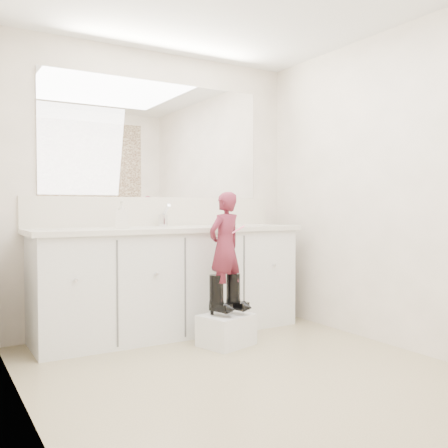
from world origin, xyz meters
TOP-DOWN VIEW (x-y plane):
  - floor at (0.00, 0.00)m, footprint 3.00×3.00m
  - wall_back at (0.00, 1.50)m, footprint 2.60×0.00m
  - wall_left at (-1.30, 0.00)m, footprint 0.00×3.00m
  - wall_right at (1.30, 0.00)m, footprint 0.00×3.00m
  - vanity_cabinet at (0.00, 1.23)m, footprint 2.20×0.55m
  - countertop at (0.00, 1.21)m, footprint 2.28×0.58m
  - backsplash at (0.00, 1.49)m, footprint 2.28×0.03m
  - mirror at (0.00, 1.49)m, footprint 2.00×0.02m
  - faucet at (0.00, 1.38)m, footprint 0.08×0.08m
  - cup at (0.50, 1.22)m, footprint 0.12×0.12m
  - soap_bottle at (-0.43, 1.20)m, footprint 0.12×0.12m
  - step_stool at (0.22, 0.68)m, footprint 0.44×0.40m
  - boot_left at (0.14, 0.70)m, footprint 0.16×0.23m
  - boot_right at (0.29, 0.70)m, footprint 0.16×0.23m
  - toddler at (0.22, 0.70)m, footprint 0.35×0.28m
  - toothbrush at (0.29, 0.62)m, footprint 0.13×0.05m

SIDE VIEW (x-z plane):
  - floor at x=0.00m, z-range 0.00..0.00m
  - step_stool at x=0.22m, z-range 0.00..0.24m
  - boot_left at x=0.14m, z-range 0.24..0.54m
  - boot_right at x=0.29m, z-range 0.24..0.54m
  - vanity_cabinet at x=0.00m, z-range 0.00..0.85m
  - toddler at x=0.22m, z-range 0.34..1.17m
  - countertop at x=0.00m, z-range 0.85..0.89m
  - toothbrush at x=0.29m, z-range 0.86..0.92m
  - cup at x=0.50m, z-range 0.89..0.97m
  - faucet at x=0.00m, z-range 0.89..0.99m
  - soap_bottle at x=-0.43m, z-range 0.89..1.10m
  - backsplash at x=0.00m, z-range 0.89..1.14m
  - wall_back at x=0.00m, z-range -0.10..2.50m
  - wall_left at x=-1.30m, z-range -0.30..2.70m
  - wall_right at x=1.30m, z-range -0.30..2.70m
  - mirror at x=0.00m, z-range 1.14..2.14m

